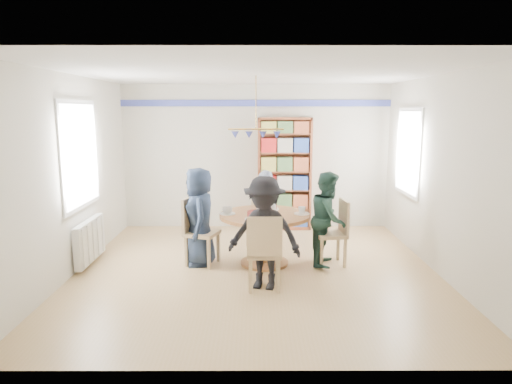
{
  "coord_description": "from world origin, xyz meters",
  "views": [
    {
      "loc": [
        -0.02,
        -6.1,
        2.21
      ],
      "look_at": [
        0.0,
        0.4,
        1.05
      ],
      "focal_mm": 32.0,
      "sensor_mm": 36.0,
      "label": 1
    }
  ],
  "objects_px": {
    "person_near": "(264,233)",
    "chair_right": "(336,229)",
    "bookshelf": "(284,175)",
    "chair_left": "(197,228)",
    "radiator": "(90,241)",
    "person_far": "(264,209)",
    "chair_far": "(261,214)",
    "person_left": "(199,217)",
    "person_right": "(328,219)",
    "dining_table": "(265,227)",
    "chair_near": "(264,249)"
  },
  "relations": [
    {
      "from": "person_right",
      "to": "bookshelf",
      "type": "relative_size",
      "value": 0.65
    },
    {
      "from": "dining_table",
      "to": "bookshelf",
      "type": "xyz_separation_m",
      "value": [
        0.41,
        2.05,
        0.47
      ]
    },
    {
      "from": "radiator",
      "to": "person_near",
      "type": "relative_size",
      "value": 0.7
    },
    {
      "from": "person_near",
      "to": "person_left",
      "type": "bearing_deg",
      "value": 150.85
    },
    {
      "from": "chair_far",
      "to": "chair_near",
      "type": "distance_m",
      "value": 2.03
    },
    {
      "from": "chair_far",
      "to": "person_far",
      "type": "bearing_deg",
      "value": -75.09
    },
    {
      "from": "person_near",
      "to": "person_far",
      "type": "bearing_deg",
      "value": 104.54
    },
    {
      "from": "chair_right",
      "to": "person_far",
      "type": "xyz_separation_m",
      "value": [
        -1.02,
        0.86,
        0.11
      ]
    },
    {
      "from": "chair_right",
      "to": "chair_far",
      "type": "xyz_separation_m",
      "value": [
        -1.07,
        1.04,
        -0.02
      ]
    },
    {
      "from": "chair_far",
      "to": "person_left",
      "type": "bearing_deg",
      "value": -131.4
    },
    {
      "from": "chair_right",
      "to": "person_near",
      "type": "relative_size",
      "value": 0.67
    },
    {
      "from": "radiator",
      "to": "chair_right",
      "type": "relative_size",
      "value": 1.05
    },
    {
      "from": "chair_far",
      "to": "person_right",
      "type": "bearing_deg",
      "value": -47.38
    },
    {
      "from": "chair_far",
      "to": "person_far",
      "type": "xyz_separation_m",
      "value": [
        0.05,
        -0.18,
        0.13
      ]
    },
    {
      "from": "bookshelf",
      "to": "chair_left",
      "type": "bearing_deg",
      "value": -124.52
    },
    {
      "from": "chair_left",
      "to": "radiator",
      "type": "bearing_deg",
      "value": -179.5
    },
    {
      "from": "person_right",
      "to": "person_near",
      "type": "distance_m",
      "value": 1.31
    },
    {
      "from": "person_right",
      "to": "person_near",
      "type": "xyz_separation_m",
      "value": [
        -0.94,
        -0.91,
        0.03
      ]
    },
    {
      "from": "chair_right",
      "to": "bookshelf",
      "type": "distance_m",
      "value": 2.21
    },
    {
      "from": "radiator",
      "to": "chair_left",
      "type": "height_order",
      "value": "chair_left"
    },
    {
      "from": "chair_far",
      "to": "dining_table",
      "type": "bearing_deg",
      "value": -88.18
    },
    {
      "from": "bookshelf",
      "to": "dining_table",
      "type": "bearing_deg",
      "value": -101.35
    },
    {
      "from": "chair_near",
      "to": "bookshelf",
      "type": "relative_size",
      "value": 0.46
    },
    {
      "from": "chair_left",
      "to": "person_far",
      "type": "xyz_separation_m",
      "value": [
        1.0,
        0.83,
        0.1
      ]
    },
    {
      "from": "chair_near",
      "to": "person_right",
      "type": "distance_m",
      "value": 1.38
    },
    {
      "from": "person_left",
      "to": "bookshelf",
      "type": "bearing_deg",
      "value": 136.17
    },
    {
      "from": "dining_table",
      "to": "person_far",
      "type": "distance_m",
      "value": 0.85
    },
    {
      "from": "radiator",
      "to": "chair_right",
      "type": "xyz_separation_m",
      "value": [
        3.57,
        -0.02,
        0.17
      ]
    },
    {
      "from": "chair_left",
      "to": "chair_right",
      "type": "distance_m",
      "value": 2.02
    },
    {
      "from": "dining_table",
      "to": "person_left",
      "type": "xyz_separation_m",
      "value": [
        -0.94,
        0.0,
        0.15
      ]
    },
    {
      "from": "chair_far",
      "to": "bookshelf",
      "type": "bearing_deg",
      "value": 66.43
    },
    {
      "from": "chair_right",
      "to": "person_far",
      "type": "height_order",
      "value": "person_far"
    },
    {
      "from": "person_far",
      "to": "dining_table",
      "type": "bearing_deg",
      "value": 72.67
    },
    {
      "from": "chair_near",
      "to": "bookshelf",
      "type": "bearing_deg",
      "value": 81.89
    },
    {
      "from": "person_near",
      "to": "chair_right",
      "type": "bearing_deg",
      "value": 56.33
    },
    {
      "from": "chair_right",
      "to": "chair_near",
      "type": "distance_m",
      "value": 1.45
    },
    {
      "from": "chair_right",
      "to": "chair_far",
      "type": "relative_size",
      "value": 1.03
    },
    {
      "from": "chair_right",
      "to": "chair_far",
      "type": "bearing_deg",
      "value": 135.74
    },
    {
      "from": "radiator",
      "to": "dining_table",
      "type": "xyz_separation_m",
      "value": [
        2.54,
        -0.01,
        0.21
      ]
    },
    {
      "from": "person_left",
      "to": "person_near",
      "type": "distance_m",
      "value": 1.3
    },
    {
      "from": "person_far",
      "to": "bookshelf",
      "type": "bearing_deg",
      "value": -124.53
    },
    {
      "from": "person_left",
      "to": "person_far",
      "type": "bearing_deg",
      "value": 121.13
    },
    {
      "from": "chair_right",
      "to": "bookshelf",
      "type": "relative_size",
      "value": 0.45
    },
    {
      "from": "radiator",
      "to": "person_right",
      "type": "height_order",
      "value": "person_right"
    },
    {
      "from": "person_right",
      "to": "person_far",
      "type": "distance_m",
      "value": 1.24
    },
    {
      "from": "chair_far",
      "to": "person_near",
      "type": "bearing_deg",
      "value": -89.69
    },
    {
      "from": "person_left",
      "to": "person_right",
      "type": "distance_m",
      "value": 1.86
    },
    {
      "from": "radiator",
      "to": "chair_far",
      "type": "height_order",
      "value": "chair_far"
    },
    {
      "from": "chair_far",
      "to": "chair_near",
      "type": "bearing_deg",
      "value": -89.71
    },
    {
      "from": "person_right",
      "to": "bookshelf",
      "type": "xyz_separation_m",
      "value": [
        -0.51,
        2.05,
        0.35
      ]
    }
  ]
}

